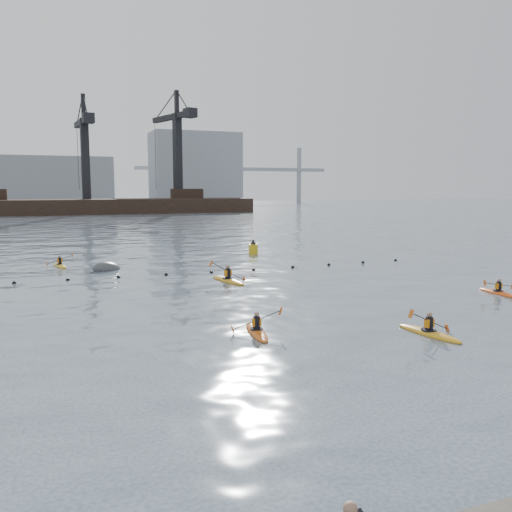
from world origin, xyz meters
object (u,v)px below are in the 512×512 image
object	(u,v)px
kayaker_0	(257,331)
mooring_buoy	(107,270)
kayaker_4	(498,292)
nav_buoy	(253,249)
kayaker_5	(60,265)
kayaker_1	(429,332)
kayaker_3	(228,280)

from	to	relation	value
kayaker_0	mooring_buoy	size ratio (longest dim) A/B	1.34
kayaker_4	nav_buoy	bearing A→B (deg)	-70.90
kayaker_5	kayaker_1	bearing A→B (deg)	-74.17
kayaker_1	nav_buoy	bearing A→B (deg)	75.42
kayaker_5	kayaker_3	bearing A→B (deg)	-59.82
kayaker_1	kayaker_4	world-z (taller)	kayaker_1
mooring_buoy	kayaker_4	bearing A→B (deg)	-41.62
kayaker_0	nav_buoy	world-z (taller)	nav_buoy
kayaker_0	kayaker_4	size ratio (longest dim) A/B	1.05
kayaker_3	mooring_buoy	size ratio (longest dim) A/B	1.60
kayaker_4	kayaker_3	bearing A→B (deg)	-32.71
mooring_buoy	kayaker_0	bearing A→B (deg)	-79.42
kayaker_1	kayaker_5	bearing A→B (deg)	109.09
kayaker_4	nav_buoy	distance (m)	21.78
kayaker_0	kayaker_5	xyz separation A→B (m)	(-6.51, 21.86, -0.00)
kayaker_0	kayaker_3	distance (m)	11.78
kayaker_5	kayaker_0	bearing A→B (deg)	-84.80
nav_buoy	kayaker_1	bearing A→B (deg)	-96.46
kayaker_5	mooring_buoy	xyz separation A→B (m)	(2.98, -2.95, -0.09)
nav_buoy	kayaker_5	bearing A→B (deg)	-174.00
kayaker_1	kayaker_4	xyz separation A→B (m)	(8.81, 5.18, -0.01)
kayaker_0	kayaker_1	world-z (taller)	kayaker_1
kayaker_5	kayaker_4	bearing A→B (deg)	-53.46
kayaker_3	kayaker_4	world-z (taller)	kayaker_3
kayaker_4	kayaker_5	size ratio (longest dim) A/B	1.01
kayaker_3	nav_buoy	xyz separation A→B (m)	(6.35, 12.03, 0.32)
kayaker_0	nav_buoy	size ratio (longest dim) A/B	2.14
kayaker_4	mooring_buoy	distance (m)	24.67
kayaker_3	kayaker_5	size ratio (longest dim) A/B	1.26
kayaker_4	mooring_buoy	size ratio (longest dim) A/B	1.28
kayaker_0	kayaker_1	xyz separation A→B (m)	(6.10, -2.66, 0.00)
mooring_buoy	kayaker_5	bearing A→B (deg)	135.23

